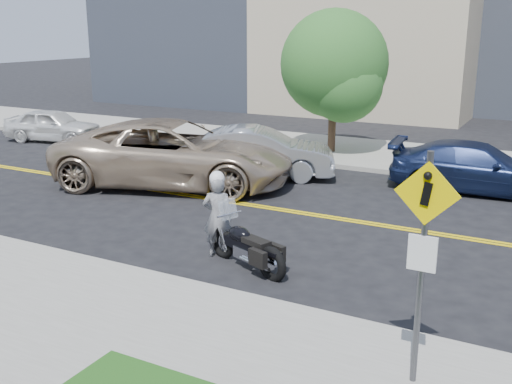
{
  "coord_description": "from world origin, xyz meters",
  "views": [
    {
      "loc": [
        5.61,
        -13.21,
        4.54
      ],
      "look_at": [
        -0.06,
        -2.61,
        1.2
      ],
      "focal_mm": 42.0,
      "sensor_mm": 36.0,
      "label": 1
    }
  ],
  "objects_px": {
    "parked_car_silver": "(258,153)",
    "parked_car_blue": "(477,168)",
    "motorcyclist": "(218,214)",
    "suv": "(174,153)",
    "parked_car_white": "(53,125)",
    "motorcycle": "(247,237)",
    "pedestrian_sign": "(423,248)"
  },
  "relations": [
    {
      "from": "motorcyclist",
      "to": "parked_car_silver",
      "type": "xyz_separation_m",
      "value": [
        -2.41,
        6.28,
        -0.12
      ]
    },
    {
      "from": "parked_car_white",
      "to": "parked_car_blue",
      "type": "relative_size",
      "value": 0.81
    },
    {
      "from": "parked_car_silver",
      "to": "parked_car_blue",
      "type": "distance_m",
      "value": 6.38
    },
    {
      "from": "pedestrian_sign",
      "to": "motorcycle",
      "type": "distance_m",
      "value": 4.82
    },
    {
      "from": "motorcyclist",
      "to": "parked_car_silver",
      "type": "height_order",
      "value": "motorcyclist"
    },
    {
      "from": "motorcycle",
      "to": "parked_car_silver",
      "type": "height_order",
      "value": "parked_car_silver"
    },
    {
      "from": "motorcyclist",
      "to": "motorcycle",
      "type": "relative_size",
      "value": 0.87
    },
    {
      "from": "motorcycle",
      "to": "parked_car_blue",
      "type": "xyz_separation_m",
      "value": [
        3.01,
        7.94,
        0.07
      ]
    },
    {
      "from": "parked_car_blue",
      "to": "pedestrian_sign",
      "type": "bearing_deg",
      "value": 179.21
    },
    {
      "from": "suv",
      "to": "parked_car_white",
      "type": "xyz_separation_m",
      "value": [
        -8.49,
        3.41,
        -0.3
      ]
    },
    {
      "from": "pedestrian_sign",
      "to": "motorcycle",
      "type": "relative_size",
      "value": 1.46
    },
    {
      "from": "pedestrian_sign",
      "to": "motorcyclist",
      "type": "distance_m",
      "value": 5.56
    },
    {
      "from": "parked_car_white",
      "to": "motorcyclist",
      "type": "bearing_deg",
      "value": -135.62
    },
    {
      "from": "suv",
      "to": "parked_car_silver",
      "type": "distance_m",
      "value": 2.65
    },
    {
      "from": "suv",
      "to": "parked_car_silver",
      "type": "height_order",
      "value": "suv"
    },
    {
      "from": "motorcyclist",
      "to": "suv",
      "type": "distance_m",
      "value": 5.91
    },
    {
      "from": "motorcycle",
      "to": "parked_car_silver",
      "type": "relative_size",
      "value": 0.44
    },
    {
      "from": "motorcycle",
      "to": "parked_car_white",
      "type": "relative_size",
      "value": 0.53
    },
    {
      "from": "motorcycle",
      "to": "parked_car_silver",
      "type": "distance_m",
      "value": 7.29
    },
    {
      "from": "motorcyclist",
      "to": "parked_car_white",
      "type": "height_order",
      "value": "motorcyclist"
    },
    {
      "from": "motorcyclist",
      "to": "parked_car_blue",
      "type": "bearing_deg",
      "value": -138.2
    },
    {
      "from": "suv",
      "to": "parked_car_silver",
      "type": "xyz_separation_m",
      "value": [
        1.7,
        2.03,
        -0.19
      ]
    },
    {
      "from": "pedestrian_sign",
      "to": "motorcycle",
      "type": "xyz_separation_m",
      "value": [
        -3.85,
        2.57,
        -1.33
      ]
    },
    {
      "from": "parked_car_blue",
      "to": "suv",
      "type": "bearing_deg",
      "value": 108.01
    },
    {
      "from": "suv",
      "to": "parked_car_blue",
      "type": "xyz_separation_m",
      "value": [
        7.93,
        3.43,
        -0.26
      ]
    },
    {
      "from": "pedestrian_sign",
      "to": "motorcyclist",
      "type": "relative_size",
      "value": 1.67
    },
    {
      "from": "motorcyclist",
      "to": "parked_car_silver",
      "type": "bearing_deg",
      "value": -90.78
    },
    {
      "from": "parked_car_white",
      "to": "parked_car_blue",
      "type": "xyz_separation_m",
      "value": [
        16.42,
        0.01,
        0.03
      ]
    },
    {
      "from": "parked_car_white",
      "to": "suv",
      "type": "bearing_deg",
      "value": -126.2
    },
    {
      "from": "suv",
      "to": "parked_car_blue",
      "type": "distance_m",
      "value": 8.64
    },
    {
      "from": "suv",
      "to": "motorcyclist",
      "type": "bearing_deg",
      "value": -153.49
    },
    {
      "from": "motorcycle",
      "to": "parked_car_silver",
      "type": "xyz_separation_m",
      "value": [
        -3.22,
        6.54,
        0.15
      ]
    }
  ]
}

